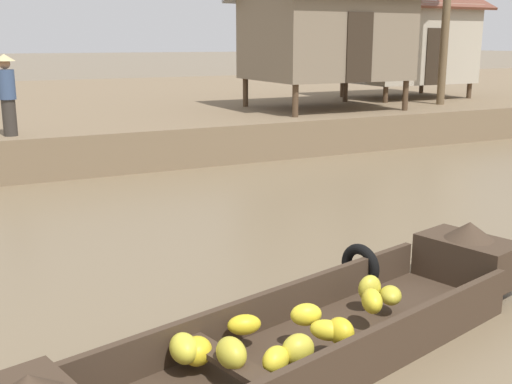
# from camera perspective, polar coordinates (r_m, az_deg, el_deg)

# --- Properties ---
(ground_plane) EXTENTS (300.00, 300.00, 0.00)m
(ground_plane) POSITION_cam_1_polar(r_m,az_deg,el_deg) (10.39, -16.10, -2.76)
(ground_plane) COLOR #726047
(banana_boat) EXTENTS (5.86, 2.66, 0.81)m
(banana_boat) POSITION_cam_1_polar(r_m,az_deg,el_deg) (5.79, 5.02, -12.60)
(banana_boat) COLOR #3D2D21
(banana_boat) RESTS_ON ground
(fishing_skiff_distant) EXTENTS (4.07, 1.50, 0.79)m
(fishing_skiff_distant) POSITION_cam_1_polar(r_m,az_deg,el_deg) (17.60, 8.19, 5.13)
(fishing_skiff_distant) COLOR #473323
(fishing_skiff_distant) RESTS_ON ground
(stilt_house_mid_left) EXTENTS (4.68, 3.84, 4.10)m
(stilt_house_mid_left) POSITION_cam_1_polar(r_m,az_deg,el_deg) (18.41, 6.27, 14.10)
(stilt_house_mid_left) COLOR #4C3826
(stilt_house_mid_left) RESTS_ON riverbank_strip
(stilt_house_mid_right) EXTENTS (4.66, 3.31, 3.80)m
(stilt_house_mid_right) POSITION_cam_1_polar(r_m,az_deg,el_deg) (22.55, 13.62, 13.11)
(stilt_house_mid_right) COLOR #4C3826
(stilt_house_mid_right) RESTS_ON riverbank_strip
(vendor_person) EXTENTS (0.44, 0.44, 1.66)m
(vendor_person) POSITION_cam_1_polar(r_m,az_deg,el_deg) (13.89, -21.69, 8.55)
(vendor_person) COLOR #332D28
(vendor_person) RESTS_ON riverbank_strip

